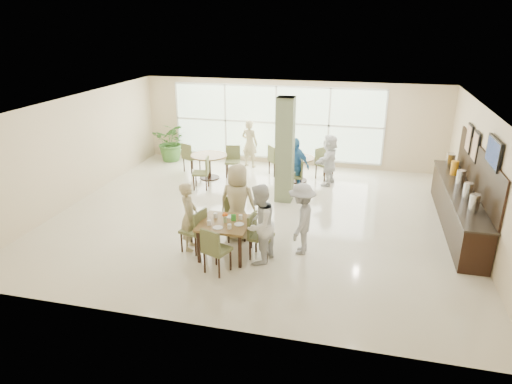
% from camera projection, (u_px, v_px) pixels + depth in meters
% --- Properties ---
extents(ground, '(10.00, 10.00, 0.00)m').
position_uv_depth(ground, '(260.00, 216.00, 11.49)').
color(ground, beige).
rests_on(ground, ground).
extents(room_shell, '(10.00, 10.00, 10.00)m').
position_uv_depth(room_shell, '(260.00, 150.00, 10.88)').
color(room_shell, white).
rests_on(room_shell, ground).
extents(window_bank, '(7.00, 0.04, 7.00)m').
position_uv_depth(window_bank, '(276.00, 123.00, 15.15)').
color(window_bank, silver).
rests_on(window_bank, ground).
extents(column, '(0.45, 0.45, 2.80)m').
position_uv_depth(column, '(285.00, 150.00, 11.99)').
color(column, '#6C7954').
rests_on(column, ground).
extents(main_table, '(1.02, 1.02, 0.75)m').
position_uv_depth(main_table, '(225.00, 226.00, 9.35)').
color(main_table, brown).
rests_on(main_table, ground).
extents(round_table_left, '(1.12, 1.12, 0.75)m').
position_uv_depth(round_table_left, '(209.00, 160.00, 13.99)').
color(round_table_left, brown).
rests_on(round_table_left, ground).
extents(round_table_right, '(1.01, 1.01, 0.75)m').
position_uv_depth(round_table_right, '(298.00, 163.00, 13.76)').
color(round_table_right, brown).
rests_on(round_table_right, ground).
extents(chairs_main_table, '(1.99, 2.04, 0.95)m').
position_uv_depth(chairs_main_table, '(227.00, 233.00, 9.46)').
color(chairs_main_table, '#535B32').
rests_on(chairs_main_table, ground).
extents(chairs_table_left, '(1.99, 2.01, 0.95)m').
position_uv_depth(chairs_table_left, '(208.00, 164.00, 13.99)').
color(chairs_table_left, '#535B32').
rests_on(chairs_table_left, ground).
extents(chairs_table_right, '(2.13, 1.95, 0.95)m').
position_uv_depth(chairs_table_right, '(299.00, 166.00, 13.73)').
color(chairs_table_right, '#535B32').
rests_on(chairs_table_right, ground).
extents(tabletop_clutter, '(0.72, 0.77, 0.21)m').
position_uv_depth(tabletop_clutter, '(226.00, 220.00, 9.28)').
color(tabletop_clutter, white).
rests_on(tabletop_clutter, main_table).
extents(buffet_counter, '(0.64, 4.70, 1.95)m').
position_uv_depth(buffet_counter, '(459.00, 205.00, 10.71)').
color(buffet_counter, black).
rests_on(buffet_counter, ground).
extents(wall_tv, '(0.06, 1.00, 0.58)m').
position_uv_depth(wall_tv, '(494.00, 152.00, 9.08)').
color(wall_tv, black).
rests_on(wall_tv, ground).
extents(framed_art_a, '(0.05, 0.55, 0.70)m').
position_uv_depth(framed_art_a, '(476.00, 147.00, 10.64)').
color(framed_art_a, black).
rests_on(framed_art_a, ground).
extents(framed_art_b, '(0.05, 0.55, 0.70)m').
position_uv_depth(framed_art_b, '(469.00, 138.00, 11.37)').
color(framed_art_b, black).
rests_on(framed_art_b, ground).
extents(potted_plant, '(1.30, 1.30, 1.35)m').
position_uv_depth(potted_plant, '(172.00, 142.00, 15.71)').
color(potted_plant, '#3E702D').
rests_on(potted_plant, ground).
extents(teen_left, '(0.45, 0.60, 1.49)m').
position_uv_depth(teen_left, '(189.00, 216.00, 9.61)').
color(teen_left, tan).
rests_on(teen_left, ground).
extents(teen_far, '(0.88, 0.53, 1.74)m').
position_uv_depth(teen_far, '(238.00, 202.00, 10.02)').
color(teen_far, tan).
rests_on(teen_far, ground).
extents(teen_right, '(0.79, 0.92, 1.65)m').
position_uv_depth(teen_right, '(259.00, 224.00, 9.04)').
color(teen_right, white).
rests_on(teen_right, ground).
extents(teen_standing, '(0.62, 1.02, 1.53)m').
position_uv_depth(teen_standing, '(302.00, 219.00, 9.44)').
color(teen_standing, '#A3A3A6').
rests_on(teen_standing, ground).
extents(adult_a, '(1.05, 0.83, 1.58)m').
position_uv_depth(adult_a, '(294.00, 165.00, 12.82)').
color(adult_a, '#4087C1').
rests_on(adult_a, ground).
extents(adult_b, '(0.90, 1.50, 1.52)m').
position_uv_depth(adult_b, '(329.00, 160.00, 13.40)').
color(adult_b, white).
rests_on(adult_b, ground).
extents(adult_standing, '(0.65, 0.51, 1.57)m').
position_uv_depth(adult_standing, '(250.00, 144.00, 15.03)').
color(adult_standing, tan).
rests_on(adult_standing, ground).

